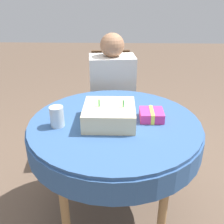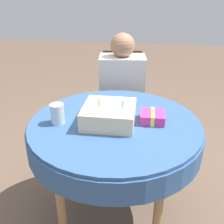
{
  "view_description": "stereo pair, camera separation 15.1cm",
  "coord_description": "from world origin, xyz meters",
  "px_view_note": "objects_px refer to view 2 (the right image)",
  "views": [
    {
      "loc": [
        0.02,
        -1.36,
        1.47
      ],
      "look_at": [
        -0.02,
        -0.0,
        0.8
      ],
      "focal_mm": 42.0,
      "sensor_mm": 36.0,
      "label": 1
    },
    {
      "loc": [
        0.17,
        -1.35,
        1.47
      ],
      "look_at": [
        -0.02,
        -0.0,
        0.8
      ],
      "focal_mm": 42.0,
      "sensor_mm": 36.0,
      "label": 2
    }
  ],
  "objects_px": {
    "person": "(122,88)",
    "drinking_glass": "(57,114)",
    "gift_box": "(152,117)",
    "birthday_cake": "(109,114)",
    "chair": "(122,103)"
  },
  "relations": [
    {
      "from": "person",
      "to": "gift_box",
      "type": "xyz_separation_m",
      "value": [
        0.25,
        -0.69,
        0.1
      ]
    },
    {
      "from": "chair",
      "to": "gift_box",
      "type": "height_order",
      "value": "chair"
    },
    {
      "from": "birthday_cake",
      "to": "gift_box",
      "type": "height_order",
      "value": "birthday_cake"
    },
    {
      "from": "birthday_cake",
      "to": "gift_box",
      "type": "xyz_separation_m",
      "value": [
        0.25,
        0.05,
        -0.02
      ]
    },
    {
      "from": "birthday_cake",
      "to": "drinking_glass",
      "type": "bearing_deg",
      "value": -170.82
    },
    {
      "from": "person",
      "to": "drinking_glass",
      "type": "bearing_deg",
      "value": -116.6
    },
    {
      "from": "birthday_cake",
      "to": "gift_box",
      "type": "relative_size",
      "value": 2.03
    },
    {
      "from": "person",
      "to": "birthday_cake",
      "type": "xyz_separation_m",
      "value": [
        0.0,
        -0.74,
        0.12
      ]
    },
    {
      "from": "person",
      "to": "chair",
      "type": "bearing_deg",
      "value": 90.0
    },
    {
      "from": "chair",
      "to": "gift_box",
      "type": "distance_m",
      "value": 0.87
    },
    {
      "from": "person",
      "to": "gift_box",
      "type": "bearing_deg",
      "value": -76.38
    },
    {
      "from": "chair",
      "to": "person",
      "type": "xyz_separation_m",
      "value": [
        0.01,
        -0.09,
        0.18
      ]
    },
    {
      "from": "person",
      "to": "drinking_glass",
      "type": "height_order",
      "value": "person"
    },
    {
      "from": "birthday_cake",
      "to": "person",
      "type": "bearing_deg",
      "value": 90.14
    },
    {
      "from": "birthday_cake",
      "to": "gift_box",
      "type": "distance_m",
      "value": 0.26
    }
  ]
}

